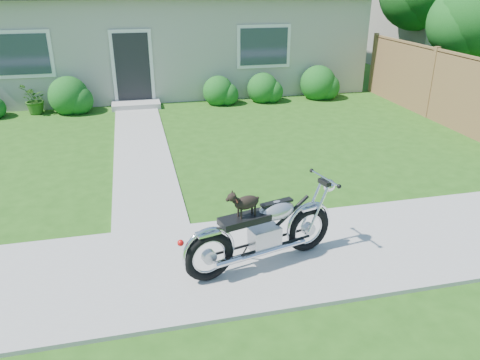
{
  "coord_description": "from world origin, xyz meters",
  "views": [
    {
      "loc": [
        -1.61,
        -5.31,
        3.57
      ],
      "look_at": [
        -0.13,
        1.0,
        0.75
      ],
      "focal_mm": 35.0,
      "sensor_mm": 36.0,
      "label": 1
    }
  ],
  "objects_px": {
    "house": "(172,21)",
    "potted_plant_left": "(34,100)",
    "potted_plant_right": "(224,90)",
    "fence": "(432,83)",
    "motorcycle_with_dog": "(264,230)"
  },
  "relations": [
    {
      "from": "motorcycle_with_dog",
      "to": "fence",
      "type": "bearing_deg",
      "value": 28.56
    },
    {
      "from": "potted_plant_left",
      "to": "house",
      "type": "bearing_deg",
      "value": 38.94
    },
    {
      "from": "house",
      "to": "potted_plant_left",
      "type": "xyz_separation_m",
      "value": [
        -4.26,
        -3.44,
        -1.74
      ]
    },
    {
      "from": "potted_plant_left",
      "to": "potted_plant_right",
      "type": "bearing_deg",
      "value": 0.0
    },
    {
      "from": "house",
      "to": "potted_plant_right",
      "type": "relative_size",
      "value": 15.66
    },
    {
      "from": "house",
      "to": "motorcycle_with_dog",
      "type": "xyz_separation_m",
      "value": [
        -0.08,
        -12.2,
        -1.61
      ]
    },
    {
      "from": "fence",
      "to": "motorcycle_with_dog",
      "type": "xyz_separation_m",
      "value": [
        -6.38,
        -5.96,
        -0.4
      ]
    },
    {
      "from": "house",
      "to": "potted_plant_left",
      "type": "height_order",
      "value": "house"
    },
    {
      "from": "motorcycle_with_dog",
      "to": "potted_plant_right",
      "type": "bearing_deg",
      "value": 67.53
    },
    {
      "from": "fence",
      "to": "potted_plant_left",
      "type": "distance_m",
      "value": 10.94
    },
    {
      "from": "potted_plant_right",
      "to": "potted_plant_left",
      "type": "bearing_deg",
      "value": 180.0
    },
    {
      "from": "fence",
      "to": "motorcycle_with_dog",
      "type": "distance_m",
      "value": 8.74
    },
    {
      "from": "fence",
      "to": "potted_plant_right",
      "type": "relative_size",
      "value": 8.23
    },
    {
      "from": "potted_plant_left",
      "to": "fence",
      "type": "bearing_deg",
      "value": -14.84
    },
    {
      "from": "motorcycle_with_dog",
      "to": "potted_plant_left",
      "type": "bearing_deg",
      "value": 101.07
    }
  ]
}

